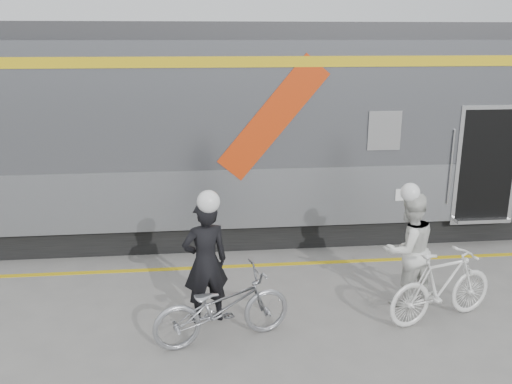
{
  "coord_description": "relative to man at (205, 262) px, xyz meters",
  "views": [
    {
      "loc": [
        -1.53,
        -6.55,
        3.86
      ],
      "look_at": [
        -0.67,
        1.6,
        1.5
      ],
      "focal_mm": 38.0,
      "sensor_mm": 36.0,
      "label": 1
    }
  ],
  "objects": [
    {
      "name": "helmet_woman",
      "position": [
        2.96,
        0.21,
        0.97
      ],
      "size": [
        0.27,
        0.27,
        0.27
      ],
      "primitive_type": "sphere",
      "color": "white",
      "rests_on": "woman"
    },
    {
      "name": "train",
      "position": [
        3.05,
        3.84,
        1.17
      ],
      "size": [
        24.0,
        3.17,
        4.1
      ],
      "color": "black",
      "rests_on": "ground"
    },
    {
      "name": "bicycle_right",
      "position": [
        3.26,
        -0.34,
        -0.36
      ],
      "size": [
        1.79,
        0.97,
        1.04
      ],
      "primitive_type": "imported",
      "rotation": [
        0.0,
        0.0,
        1.86
      ],
      "color": "silver",
      "rests_on": "ground"
    },
    {
      "name": "helmet_man",
      "position": [
        0.0,
        0.0,
        1.03
      ],
      "size": [
        0.3,
        0.3,
        0.3
      ],
      "primitive_type": "sphere",
      "color": "white",
      "rests_on": "man"
    },
    {
      "name": "woman",
      "position": [
        2.96,
        0.21,
        -0.02
      ],
      "size": [
        0.98,
        0.86,
        1.71
      ],
      "primitive_type": "imported",
      "rotation": [
        0.0,
        0.0,
        3.43
      ],
      "color": "silver",
      "rests_on": "ground"
    },
    {
      "name": "ground",
      "position": [
        1.5,
        -0.35,
        -0.88
      ],
      "size": [
        90.0,
        90.0,
        0.0
      ],
      "primitive_type": "plane",
      "color": "slate",
      "rests_on": "ground"
    },
    {
      "name": "safety_strip",
      "position": [
        1.5,
        1.8,
        -0.88
      ],
      "size": [
        24.0,
        0.12,
        0.01
      ],
      "primitive_type": "cube",
      "color": "gold",
      "rests_on": "ground"
    },
    {
      "name": "bicycle_left",
      "position": [
        0.2,
        -0.55,
        -0.4
      ],
      "size": [
        1.95,
        1.11,
        0.97
      ],
      "primitive_type": "imported",
      "rotation": [
        0.0,
        0.0,
        1.84
      ],
      "color": "#94969B",
      "rests_on": "ground"
    },
    {
      "name": "man",
      "position": [
        0.0,
        0.0,
        0.0
      ],
      "size": [
        0.73,
        0.58,
        1.76
      ],
      "primitive_type": "imported",
      "rotation": [
        0.0,
        0.0,
        3.41
      ],
      "color": "black",
      "rests_on": "ground"
    }
  ]
}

